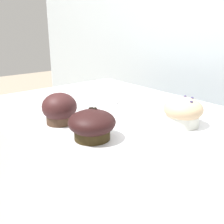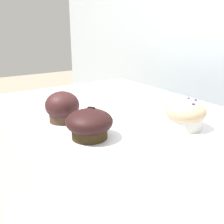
{
  "view_description": "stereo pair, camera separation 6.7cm",
  "coord_description": "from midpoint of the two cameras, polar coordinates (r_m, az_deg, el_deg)",
  "views": [
    {
      "loc": [
        0.53,
        -0.49,
        1.19
      ],
      "look_at": [
        0.03,
        -0.09,
        0.98
      ],
      "focal_mm": 42.0,
      "sensor_mm": 36.0,
      "label": 1
    },
    {
      "loc": [
        0.56,
        -0.44,
        1.19
      ],
      "look_at": [
        0.03,
        -0.09,
        0.98
      ],
      "focal_mm": 42.0,
      "sensor_mm": 36.0,
      "label": 2
    }
  ],
  "objects": [
    {
      "name": "muffin_front_center",
      "position": [
        0.62,
        -1.85,
        -2.66
      ],
      "size": [
        0.11,
        0.11,
        0.07
      ],
      "color": "#2D230F",
      "rests_on": "display_counter"
    },
    {
      "name": "muffin_back_right",
      "position": [
        0.71,
        18.34,
        -0.49
      ],
      "size": [
        0.1,
        0.1,
        0.08
      ],
      "color": "silver",
      "rests_on": "display_counter"
    },
    {
      "name": "muffin_back_left",
      "position": [
        0.73,
        -8.18,
        0.95
      ],
      "size": [
        0.09,
        0.09,
        0.08
      ],
      "color": "#432E20",
      "rests_on": "display_counter"
    },
    {
      "name": "serving_plate",
      "position": [
        0.94,
        -0.59,
        2.85
      ],
      "size": [
        0.2,
        0.2,
        0.01
      ],
      "color": "white",
      "rests_on": "display_counter"
    }
  ]
}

